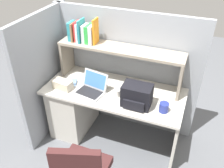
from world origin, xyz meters
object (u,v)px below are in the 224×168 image
at_px(laptop, 92,88).
at_px(computer_mouse, 74,82).
at_px(snack_canister, 164,107).
at_px(tissue_box, 63,85).
at_px(paper_cup, 117,93).
at_px(backpack, 137,96).

xyz_separation_m(laptop, computer_mouse, (-0.27, 0.08, -0.03)).
relative_size(laptop, snack_canister, 3.48).
bearing_deg(computer_mouse, tissue_box, -137.26).
relative_size(computer_mouse, tissue_box, 0.47).
relative_size(computer_mouse, snack_canister, 1.03).
height_order(paper_cup, snack_canister, snack_canister).
relative_size(laptop, backpack, 1.17).
bearing_deg(tissue_box, laptop, 17.70).
bearing_deg(snack_canister, computer_mouse, 173.56).
distance_m(paper_cup, tissue_box, 0.64).
bearing_deg(snack_canister, laptop, 176.73).
bearing_deg(laptop, computer_mouse, 164.26).
distance_m(backpack, computer_mouse, 0.82).
height_order(laptop, computer_mouse, laptop).
height_order(computer_mouse, snack_canister, snack_canister).
height_order(backpack, snack_canister, backpack).
bearing_deg(backpack, laptop, 174.96).
xyz_separation_m(computer_mouse, snack_canister, (1.10, -0.12, 0.03)).
bearing_deg(laptop, paper_cup, 4.90).
distance_m(backpack, snack_canister, 0.30).
distance_m(computer_mouse, snack_canister, 1.10).
height_order(paper_cup, tissue_box, tissue_box).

